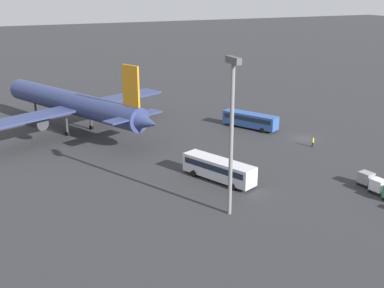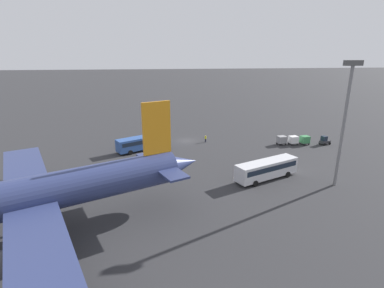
# 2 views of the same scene
# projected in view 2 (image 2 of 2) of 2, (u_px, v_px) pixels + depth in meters

# --- Properties ---
(ground_plane) EXTENTS (600.00, 600.00, 0.00)m
(ground_plane) POSITION_uv_depth(u_px,v_px,m) (186.00, 141.00, 73.86)
(ground_plane) COLOR #2D2D30
(airplane) EXTENTS (44.80, 39.32, 15.04)m
(airplane) POSITION_uv_depth(u_px,v_px,m) (15.00, 200.00, 32.80)
(airplane) COLOR navy
(airplane) RESTS_ON ground
(shuttle_bus_near) EXTENTS (11.49, 8.05, 3.09)m
(shuttle_bus_near) POSITION_uv_depth(u_px,v_px,m) (142.00, 142.00, 66.52)
(shuttle_bus_near) COLOR #2D5199
(shuttle_bus_near) RESTS_ON ground
(shuttle_bus_far) EXTENTS (12.19, 7.38, 3.24)m
(shuttle_bus_far) POSITION_uv_depth(u_px,v_px,m) (267.00, 168.00, 51.50)
(shuttle_bus_far) COLOR silver
(shuttle_bus_far) RESTS_ON ground
(baggage_tug) EXTENTS (2.68, 2.24, 2.10)m
(baggage_tug) POSITION_uv_depth(u_px,v_px,m) (325.00, 141.00, 70.68)
(baggage_tug) COLOR #333338
(baggage_tug) RESTS_ON ground
(worker_person) EXTENTS (0.38, 0.38, 1.74)m
(worker_person) POSITION_uv_depth(u_px,v_px,m) (206.00, 139.00, 72.49)
(worker_person) COLOR #1E1E2D
(worker_person) RESTS_ON ground
(cargo_cart_green) EXTENTS (2.24, 1.98, 2.06)m
(cargo_cart_green) POSITION_uv_depth(u_px,v_px,m) (305.00, 140.00, 70.61)
(cargo_cart_green) COLOR #38383D
(cargo_cart_green) RESTS_ON ground
(cargo_cart_white) EXTENTS (2.24, 1.98, 2.06)m
(cargo_cart_white) POSITION_uv_depth(u_px,v_px,m) (293.00, 140.00, 70.49)
(cargo_cart_white) COLOR #38383D
(cargo_cart_white) RESTS_ON ground
(cargo_cart_grey) EXTENTS (2.24, 1.98, 2.06)m
(cargo_cart_grey) POSITION_uv_depth(u_px,v_px,m) (282.00, 140.00, 70.54)
(cargo_cart_grey) COLOR #38383D
(cargo_cart_grey) RESTS_ON ground
(light_pole) EXTENTS (2.80, 0.70, 19.97)m
(light_pole) POSITION_uv_depth(u_px,v_px,m) (345.00, 113.00, 46.07)
(light_pole) COLOR slate
(light_pole) RESTS_ON ground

